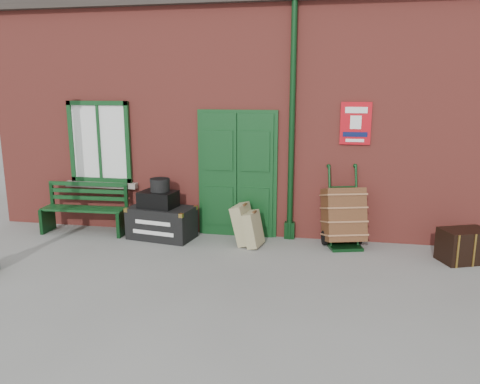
% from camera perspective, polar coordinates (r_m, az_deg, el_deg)
% --- Properties ---
extents(ground, '(80.00, 80.00, 0.00)m').
position_cam_1_polar(ground, '(7.17, -0.19, -8.88)').
color(ground, gray).
rests_on(ground, ground).
extents(station_building, '(10.30, 4.30, 4.36)m').
position_cam_1_polar(station_building, '(10.14, 3.56, 9.89)').
color(station_building, '#9E3C32').
rests_on(station_building, ground).
extents(bench, '(1.55, 0.54, 0.95)m').
position_cam_1_polar(bench, '(9.10, -18.31, -1.74)').
color(bench, '#103C19').
rests_on(bench, ground).
extents(houdini_trunk, '(1.22, 0.80, 0.57)m').
position_cam_1_polar(houdini_trunk, '(8.45, -9.51, -3.70)').
color(houdini_trunk, black).
rests_on(houdini_trunk, ground).
extents(strongbox, '(0.69, 0.55, 0.28)m').
position_cam_1_polar(strongbox, '(8.36, -9.93, -0.88)').
color(strongbox, black).
rests_on(strongbox, houdini_trunk).
extents(hatbox, '(0.39, 0.39, 0.23)m').
position_cam_1_polar(hatbox, '(8.33, -9.73, 0.86)').
color(hatbox, black).
rests_on(hatbox, strongbox).
extents(suitcase_back, '(0.44, 0.54, 0.70)m').
position_cam_1_polar(suitcase_back, '(8.00, 0.45, -3.93)').
color(suitcase_back, tan).
rests_on(suitcase_back, ground).
extents(suitcase_front, '(0.37, 0.48, 0.60)m').
position_cam_1_polar(suitcase_front, '(7.89, 1.61, -4.54)').
color(suitcase_front, tan).
rests_on(suitcase_front, ground).
extents(porter_trolley, '(0.81, 0.85, 1.34)m').
position_cam_1_polar(porter_trolley, '(8.07, 12.50, -2.87)').
color(porter_trolley, black).
rests_on(porter_trolley, ground).
extents(dark_trunk, '(0.83, 0.69, 0.51)m').
position_cam_1_polar(dark_trunk, '(8.01, 25.66, -5.91)').
color(dark_trunk, black).
rests_on(dark_trunk, ground).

